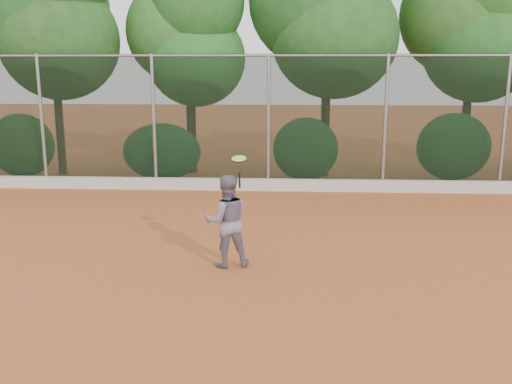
{
  "coord_description": "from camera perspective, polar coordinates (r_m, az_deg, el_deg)",
  "views": [
    {
      "loc": [
        0.47,
        -7.79,
        3.21
      ],
      "look_at": [
        0.0,
        1.0,
        1.25
      ],
      "focal_mm": 40.0,
      "sensor_mm": 36.0,
      "label": 1
    }
  ],
  "objects": [
    {
      "name": "ground",
      "position": [
        8.44,
        -0.37,
        -9.81
      ],
      "size": [
        80.0,
        80.0,
        0.0
      ],
      "primitive_type": "plane",
      "color": "#A95328",
      "rests_on": "ground"
    },
    {
      "name": "concrete_curb",
      "position": [
        14.93,
        1.2,
        0.73
      ],
      "size": [
        24.0,
        0.2,
        0.3
      ],
      "primitive_type": "cube",
      "color": "beige",
      "rests_on": "ground"
    },
    {
      "name": "tennis_player",
      "position": [
        9.21,
        -2.96,
        -2.91
      ],
      "size": [
        0.86,
        0.74,
        1.51
      ],
      "primitive_type": "imported",
      "rotation": [
        0.0,
        0.0,
        3.4
      ],
      "color": "slate",
      "rests_on": "ground"
    },
    {
      "name": "chainlink_fence",
      "position": [
        14.86,
        1.25,
        7.34
      ],
      "size": [
        24.09,
        0.09,
        3.5
      ],
      "color": "black",
      "rests_on": "ground"
    },
    {
      "name": "foliage_backdrop",
      "position": [
        16.84,
        -0.42,
        16.62
      ],
      "size": [
        23.7,
        3.63,
        7.55
      ],
      "color": "#3A2816",
      "rests_on": "ground"
    },
    {
      "name": "tennis_racket",
      "position": [
        8.91,
        -1.7,
        3.11
      ],
      "size": [
        0.29,
        0.28,
        0.54
      ],
      "color": "black",
      "rests_on": "ground"
    },
    {
      "name": "tennis_ball_in_flight",
      "position": [
        8.88,
        -12.76,
        1.07
      ],
      "size": [
        0.07,
        0.07,
        0.07
      ],
      "color": "#B5D330",
      "rests_on": "ground"
    }
  ]
}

